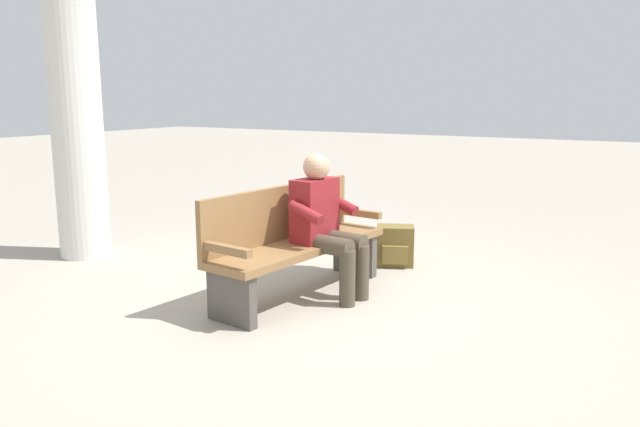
{
  "coord_description": "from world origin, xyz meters",
  "views": [
    {
      "loc": [
        4.15,
        2.62,
        1.64
      ],
      "look_at": [
        -0.06,
        0.15,
        0.7
      ],
      "focal_mm": 34.64,
      "sensor_mm": 36.0,
      "label": 1
    }
  ],
  "objects_px": {
    "backpack": "(395,246)",
    "support_pillar": "(72,59)",
    "bench_near": "(294,241)",
    "person_seated": "(325,222)"
  },
  "relations": [
    {
      "from": "person_seated",
      "to": "backpack",
      "type": "relative_size",
      "value": 2.79
    },
    {
      "from": "person_seated",
      "to": "support_pillar",
      "type": "distance_m",
      "value": 3.11
    },
    {
      "from": "bench_near",
      "to": "support_pillar",
      "type": "xyz_separation_m",
      "value": [
        0.03,
        -2.55,
        1.52
      ]
    },
    {
      "from": "support_pillar",
      "to": "bench_near",
      "type": "bearing_deg",
      "value": 90.64
    },
    {
      "from": "person_seated",
      "to": "support_pillar",
      "type": "relative_size",
      "value": 0.3
    },
    {
      "from": "backpack",
      "to": "support_pillar",
      "type": "xyz_separation_m",
      "value": [
        1.27,
        -2.92,
        1.79
      ]
    },
    {
      "from": "backpack",
      "to": "support_pillar",
      "type": "distance_m",
      "value": 3.65
    },
    {
      "from": "backpack",
      "to": "support_pillar",
      "type": "bearing_deg",
      "value": -66.46
    },
    {
      "from": "bench_near",
      "to": "backpack",
      "type": "distance_m",
      "value": 1.32
    },
    {
      "from": "backpack",
      "to": "person_seated",
      "type": "bearing_deg",
      "value": -6.22
    }
  ]
}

